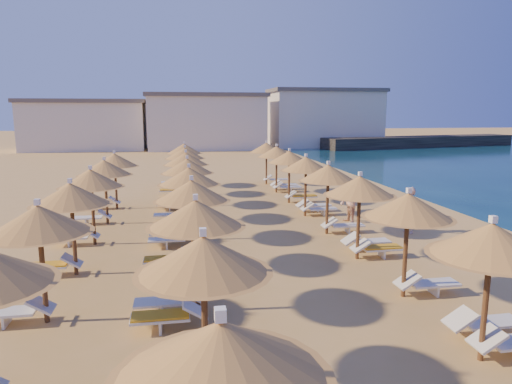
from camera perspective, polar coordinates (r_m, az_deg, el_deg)
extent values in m
plane|color=tan|center=(17.73, 3.09, -6.35)|extent=(220.00, 220.00, 0.00)
cube|color=black|center=(68.89, 19.91, 5.94)|extent=(30.21, 9.67, 1.50)
cube|color=silver|center=(64.08, -20.44, 7.66)|extent=(15.00, 8.00, 6.00)
cube|color=#59514C|center=(64.06, -20.63, 10.56)|extent=(15.60, 8.48, 0.50)
cube|color=silver|center=(61.60, -6.20, 8.53)|extent=(15.00, 8.00, 6.80)
cube|color=#59514C|center=(61.61, -6.27, 11.92)|extent=(15.60, 8.48, 0.50)
cube|color=silver|center=(66.66, 8.53, 8.94)|extent=(15.00, 8.00, 7.60)
cube|color=#59514C|center=(66.70, 8.63, 12.41)|extent=(15.60, 8.48, 0.50)
cylinder|color=brown|center=(10.44, 26.75, -12.29)|extent=(0.12, 0.12, 2.47)
cone|color=#AB7831|center=(10.03, 27.35, -5.29)|extent=(2.28, 2.28, 0.67)
cone|color=#AB7831|center=(10.10, 27.22, -6.79)|extent=(2.46, 2.46, 0.12)
cube|color=white|center=(9.94, 27.53, -3.05)|extent=(0.12, 0.12, 0.14)
cylinder|color=brown|center=(13.05, 18.17, -7.28)|extent=(0.12, 0.12, 2.47)
cone|color=#AB7831|center=(12.73, 18.49, -1.61)|extent=(2.28, 2.28, 0.67)
cone|color=#AB7831|center=(12.79, 18.42, -2.81)|extent=(2.46, 2.46, 0.12)
cube|color=white|center=(12.66, 18.59, 0.18)|extent=(0.12, 0.12, 0.14)
cylinder|color=brown|center=(15.92, 12.67, -3.90)|extent=(0.12, 0.12, 2.47)
cone|color=#AB7831|center=(15.66, 12.85, 0.78)|extent=(2.28, 2.28, 0.67)
cone|color=#AB7831|center=(15.71, 12.81, -0.21)|extent=(2.46, 2.46, 0.12)
cube|color=white|center=(15.60, 12.91, 2.24)|extent=(0.12, 0.12, 0.14)
cylinder|color=brown|center=(18.93, 8.91, -1.56)|extent=(0.12, 0.12, 2.47)
cone|color=#AB7831|center=(18.71, 9.02, 2.39)|extent=(2.28, 2.28, 0.67)
cone|color=#AB7831|center=(18.75, 8.99, 1.56)|extent=(2.46, 2.46, 0.12)
cube|color=white|center=(18.66, 9.05, 3.62)|extent=(0.12, 0.12, 0.14)
cylinder|color=brown|center=(22.02, 6.20, 0.14)|extent=(0.12, 0.12, 2.47)
cone|color=#AB7831|center=(21.83, 6.26, 3.54)|extent=(2.28, 2.28, 0.67)
cone|color=#AB7831|center=(21.86, 6.25, 2.83)|extent=(2.46, 2.46, 0.12)
cube|color=white|center=(21.79, 6.28, 4.60)|extent=(0.12, 0.12, 0.14)
cylinder|color=brown|center=(25.16, 4.16, 1.42)|extent=(0.12, 0.12, 2.47)
cone|color=#AB7831|center=(25.00, 4.19, 4.40)|extent=(2.28, 2.28, 0.67)
cone|color=#AB7831|center=(25.03, 4.19, 3.78)|extent=(2.46, 2.46, 0.12)
cube|color=white|center=(24.96, 4.21, 5.32)|extent=(0.12, 0.12, 0.14)
cylinder|color=brown|center=(28.34, 2.57, 2.41)|extent=(0.12, 0.12, 2.47)
cone|color=#AB7831|center=(28.19, 2.59, 5.06)|extent=(2.28, 2.28, 0.67)
cone|color=#AB7831|center=(28.22, 2.59, 4.51)|extent=(2.46, 2.46, 0.12)
cube|color=white|center=(28.16, 2.60, 5.88)|extent=(0.12, 0.12, 0.14)
cylinder|color=brown|center=(31.54, 1.30, 3.20)|extent=(0.12, 0.12, 2.47)
cone|color=#AB7831|center=(31.41, 1.31, 5.58)|extent=(2.28, 2.28, 0.67)
cone|color=#AB7831|center=(31.43, 1.31, 5.09)|extent=(2.46, 2.46, 0.12)
cube|color=white|center=(31.38, 1.32, 6.32)|extent=(0.12, 0.12, 0.14)
cone|color=#AB7831|center=(5.05, -4.42, -19.18)|extent=(2.28, 2.28, 0.67)
cone|color=#AB7831|center=(5.19, -4.37, -21.82)|extent=(2.46, 2.46, 0.12)
cube|color=white|center=(4.86, -4.48, -15.03)|extent=(0.12, 0.12, 0.14)
cylinder|color=brown|center=(8.57, -6.42, -16.16)|extent=(0.12, 0.12, 2.47)
cone|color=#AB7831|center=(8.08, -6.60, -7.76)|extent=(2.28, 2.28, 0.67)
cone|color=#AB7831|center=(8.16, -6.57, -9.58)|extent=(2.46, 2.46, 0.12)
cube|color=white|center=(7.96, -6.66, -4.99)|extent=(0.12, 0.12, 0.14)
cylinder|color=brown|center=(11.61, -7.38, -9.00)|extent=(0.12, 0.12, 2.47)
cone|color=#AB7831|center=(11.26, -7.53, -2.65)|extent=(2.28, 2.28, 0.67)
cone|color=#AB7831|center=(11.32, -7.50, -4.00)|extent=(2.46, 2.46, 0.12)
cube|color=white|center=(11.17, -7.58, -0.64)|extent=(0.12, 0.12, 0.14)
cylinder|color=brown|center=(14.77, -7.92, -4.85)|extent=(0.12, 0.12, 2.47)
cone|color=#AB7831|center=(14.49, -8.05, 0.19)|extent=(2.28, 2.28, 0.67)
cone|color=#AB7831|center=(14.53, -8.02, -0.87)|extent=(2.46, 2.46, 0.12)
cube|color=white|center=(14.42, -8.08, 1.77)|extent=(0.12, 0.12, 0.14)
cylinder|color=brown|center=(17.97, -8.26, -2.17)|extent=(0.12, 0.12, 2.47)
cone|color=#AB7831|center=(17.74, -8.37, 1.99)|extent=(2.28, 2.28, 0.67)
cone|color=#AB7831|center=(17.78, -8.35, 1.12)|extent=(2.46, 2.46, 0.12)
cube|color=white|center=(17.69, -8.40, 3.29)|extent=(0.12, 0.12, 0.14)
cylinder|color=brown|center=(21.20, -8.50, -0.30)|extent=(0.12, 0.12, 2.47)
cone|color=#AB7831|center=(21.00, -8.59, 3.23)|extent=(2.28, 2.28, 0.67)
cone|color=#AB7831|center=(21.04, -8.58, 2.50)|extent=(2.46, 2.46, 0.12)
cube|color=white|center=(20.96, -8.62, 4.33)|extent=(0.12, 0.12, 0.14)
cylinder|color=brown|center=(24.45, -8.68, 1.07)|extent=(0.12, 0.12, 2.47)
cone|color=#AB7831|center=(24.28, -8.76, 4.14)|extent=(2.28, 2.28, 0.67)
cone|color=#AB7831|center=(24.31, -8.74, 3.50)|extent=(2.46, 2.46, 0.12)
cube|color=white|center=(24.24, -8.78, 5.09)|extent=(0.12, 0.12, 0.14)
cylinder|color=brown|center=(27.70, -8.81, 2.12)|extent=(0.12, 0.12, 2.47)
cone|color=#AB7831|center=(27.56, -8.88, 4.84)|extent=(2.28, 2.28, 0.67)
cone|color=#AB7831|center=(27.58, -8.87, 4.27)|extent=(2.46, 2.46, 0.12)
cube|color=white|center=(27.52, -8.91, 5.67)|extent=(0.12, 0.12, 0.14)
cylinder|color=brown|center=(30.97, -8.92, 2.95)|extent=(0.12, 0.12, 2.47)
cone|color=#AB7831|center=(30.84, -8.98, 5.38)|extent=(2.28, 2.28, 0.67)
cone|color=#AB7831|center=(30.86, -8.97, 4.87)|extent=(2.46, 2.46, 0.12)
cube|color=white|center=(30.81, -9.00, 6.13)|extent=(0.12, 0.12, 0.14)
cylinder|color=brown|center=(12.05, -25.06, -9.18)|extent=(0.12, 0.12, 2.47)
cone|color=#AB7831|center=(11.71, -25.54, -3.07)|extent=(2.28, 2.28, 0.67)
cone|color=#AB7831|center=(11.77, -25.44, -4.37)|extent=(2.46, 2.46, 0.12)
cube|color=white|center=(11.63, -25.69, -1.14)|extent=(0.12, 0.12, 0.14)
cylinder|color=brown|center=(15.11, -21.81, -5.14)|extent=(0.12, 0.12, 2.47)
cone|color=#AB7831|center=(14.84, -22.14, -0.23)|extent=(2.28, 2.28, 0.67)
cone|color=#AB7831|center=(14.89, -22.08, -1.26)|extent=(2.46, 2.46, 0.12)
cube|color=white|center=(14.78, -22.25, 1.31)|extent=(0.12, 0.12, 0.14)
cylinder|color=brown|center=(18.26, -19.70, -2.47)|extent=(0.12, 0.12, 2.47)
cone|color=#AB7831|center=(18.03, -19.94, 1.62)|extent=(2.28, 2.28, 0.67)
cone|color=#AB7831|center=(18.07, -19.89, 0.76)|extent=(2.46, 2.46, 0.12)
cube|color=white|center=(17.98, -20.02, 2.89)|extent=(0.12, 0.12, 0.14)
cylinder|color=brown|center=(21.44, -18.21, -0.58)|extent=(0.12, 0.12, 2.47)
cone|color=#AB7831|center=(21.25, -18.40, 2.91)|extent=(2.28, 2.28, 0.67)
cone|color=#AB7831|center=(21.28, -18.36, 2.18)|extent=(2.46, 2.46, 0.12)
cube|color=white|center=(21.21, -18.46, 3.99)|extent=(0.12, 0.12, 0.14)
cylinder|color=brown|center=(24.66, -17.11, 0.82)|extent=(0.12, 0.12, 2.47)
cone|color=#AB7831|center=(24.49, -17.27, 3.86)|extent=(2.28, 2.28, 0.67)
cone|color=#AB7831|center=(24.52, -17.24, 3.22)|extent=(2.46, 2.46, 0.12)
cube|color=white|center=(24.45, -17.32, 4.80)|extent=(0.12, 0.12, 0.14)
cube|color=silver|center=(10.80, 26.88, -16.02)|extent=(0.58, 0.59, 0.40)
cube|color=silver|center=(11.95, 27.37, -14.23)|extent=(1.36, 0.59, 0.06)
cube|color=silver|center=(12.01, 27.31, -14.93)|extent=(0.06, 0.53, 0.32)
cube|color=silver|center=(11.46, 24.14, -14.27)|extent=(0.58, 0.59, 0.40)
cube|color=silver|center=(9.02, -12.44, -21.54)|extent=(1.36, 0.59, 0.06)
cube|color=silver|center=(9.10, -12.40, -22.40)|extent=(0.06, 0.53, 0.32)
cube|color=silver|center=(8.94, -7.03, -20.64)|extent=(0.58, 0.59, 0.40)
cube|color=silver|center=(13.77, 21.33, -10.57)|extent=(1.36, 0.59, 0.06)
cube|color=silver|center=(13.83, 21.28, -11.19)|extent=(0.06, 0.53, 0.32)
cube|color=silver|center=(13.34, 18.38, -10.41)|extent=(0.58, 0.59, 0.40)
cube|color=silver|center=(11.95, -11.71, -13.27)|extent=(1.36, 0.59, 0.06)
cube|color=silver|center=(12.01, -11.69, -13.97)|extent=(0.06, 0.53, 0.32)
cube|color=silver|center=(11.89, -7.81, -12.54)|extent=(0.58, 0.59, 0.40)
cube|color=silver|center=(11.13, -11.87, -15.10)|extent=(1.36, 0.59, 0.06)
cube|color=silver|center=(11.20, -11.84, -15.84)|extent=(0.06, 0.53, 0.32)
cube|color=silver|center=(11.06, -7.64, -14.33)|extent=(0.58, 0.59, 0.40)
cube|color=gold|center=(11.11, -11.88, -14.84)|extent=(1.30, 0.54, 0.05)
cube|color=silver|center=(16.52, 15.45, -6.80)|extent=(1.36, 0.59, 0.06)
cube|color=silver|center=(16.56, 15.43, -7.33)|extent=(0.06, 0.53, 0.32)
cube|color=silver|center=(16.16, 12.90, -6.54)|extent=(0.58, 0.59, 0.40)
cube|color=gold|center=(16.50, 15.46, -6.62)|extent=(1.30, 0.54, 0.05)
cube|color=silver|center=(17.30, 14.19, -5.98)|extent=(1.36, 0.59, 0.06)
cube|color=silver|center=(17.34, 14.17, -6.48)|extent=(0.06, 0.53, 0.32)
cube|color=silver|center=(16.96, 11.74, -5.71)|extent=(0.58, 0.59, 0.40)
cube|color=silver|center=(15.03, -11.30, -8.32)|extent=(1.36, 0.59, 0.06)
cube|color=silver|center=(15.08, -11.28, -8.89)|extent=(0.06, 0.53, 0.32)
cube|color=silver|center=(14.98, -8.25, -7.72)|extent=(0.58, 0.59, 0.40)
cube|color=gold|center=(15.01, -11.31, -8.12)|extent=(1.30, 0.54, 0.05)
cube|color=silver|center=(19.43, 11.36, -4.09)|extent=(1.36, 0.59, 0.06)
cube|color=silver|center=(19.47, 11.34, -4.55)|extent=(0.06, 0.53, 0.32)
cube|color=silver|center=(19.13, 9.14, -3.82)|extent=(0.58, 0.59, 0.40)
cube|color=silver|center=(18.19, -11.04, -5.06)|extent=(1.36, 0.59, 0.06)
cube|color=silver|center=(18.23, -11.02, -5.55)|extent=(0.06, 0.53, 0.32)
cube|color=silver|center=(18.15, -8.53, -4.56)|extent=(0.58, 0.59, 0.40)
cube|color=silver|center=(17.32, -11.10, -5.83)|extent=(1.36, 0.59, 0.06)
cube|color=silver|center=(17.36, -11.08, -6.34)|extent=(0.06, 0.53, 0.32)
cube|color=silver|center=(17.28, -8.46, -5.31)|extent=(0.58, 0.59, 0.40)
cube|color=silver|center=(22.45, 8.36, -2.09)|extent=(1.36, 0.59, 0.06)
cube|color=silver|center=(22.49, 8.35, -2.49)|extent=(0.06, 0.53, 0.32)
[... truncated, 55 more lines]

